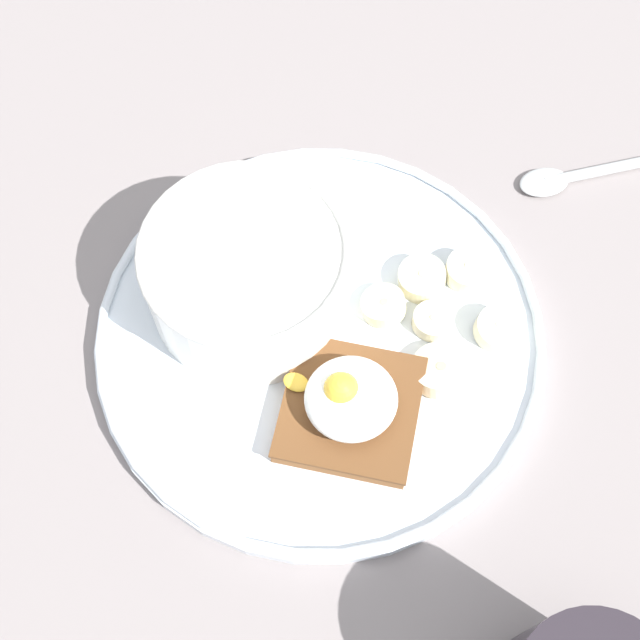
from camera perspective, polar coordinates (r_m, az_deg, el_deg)
ground_plane at (r=59.58cm, az=0.00°, el=-1.68°), size 120.00×120.00×2.00cm
plate at (r=57.95cm, az=0.00°, el=-0.95°), size 29.23×29.23×1.60cm
oatmeal_bowl at (r=56.37cm, az=-4.68°, el=2.98°), size 13.14×13.14×6.30cm
toast_slice at (r=54.94cm, az=1.94°, el=-5.73°), size 10.36×10.36×1.42cm
poached_egg at (r=53.18cm, az=1.89°, el=-4.98°), size 7.00×5.50×3.05cm
banana_slice_front at (r=57.94cm, az=7.25°, el=-0.26°), size 3.74×3.73×1.10cm
banana_slice_left at (r=58.06cm, az=4.08°, el=0.93°), size 4.17×4.14×1.58cm
banana_slice_back at (r=59.85cm, az=9.37°, el=3.14°), size 3.62×3.67×1.53cm
banana_slice_right at (r=56.33cm, az=7.69°, el=-3.22°), size 5.03×5.06×1.95cm
banana_slice_inner at (r=59.13cm, az=6.54°, el=2.65°), size 3.37×3.28×1.61cm
banana_slice_outer at (r=58.22cm, az=11.33°, el=-0.55°), size 4.02×4.09×1.65cm
spoon at (r=67.37cm, az=16.18°, el=8.89°), size 11.94×3.33×0.80cm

